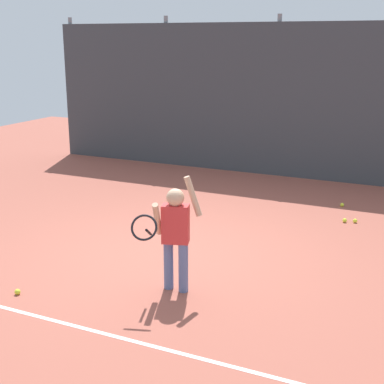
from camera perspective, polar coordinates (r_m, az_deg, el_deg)
ground_plane at (r=7.58m, az=-2.46°, el=-6.10°), size 20.00×20.00×0.00m
court_line_baseline at (r=5.90m, az=-12.59°, el=-13.13°), size 9.00×0.05×0.00m
back_fence_windscreen at (r=11.58m, az=8.59°, el=9.25°), size 10.44×0.08×3.10m
fence_post_0 at (r=13.93m, az=-12.06°, el=10.45°), size 0.09×0.09×3.25m
fence_post_1 at (r=12.58m, az=-2.62°, el=10.24°), size 0.09×0.09×3.25m
fence_post_2 at (r=11.63m, az=8.69°, el=9.64°), size 0.09×0.09×3.25m
tennis_player at (r=6.19m, az=-1.83°, el=-3.98°), size 0.58×0.73×1.35m
tennis_ball_0 at (r=6.65m, az=-17.51°, el=-9.77°), size 0.07×0.07×0.07m
tennis_ball_1 at (r=9.84m, az=15.19°, el=-1.28°), size 0.07×0.07×0.07m
tennis_ball_3 at (r=9.02m, az=15.44°, el=-2.83°), size 0.07×0.07×0.07m
tennis_ball_4 at (r=9.05m, az=16.43°, el=-2.86°), size 0.07×0.07×0.07m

